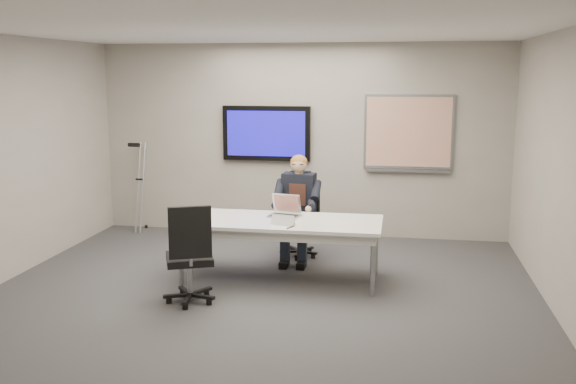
% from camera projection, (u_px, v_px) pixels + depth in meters
% --- Properties ---
extents(floor, '(6.00, 6.00, 0.02)m').
position_uv_depth(floor, '(256.00, 302.00, 6.73)').
color(floor, '#3A3A3D').
rests_on(floor, ground).
extents(ceiling, '(6.00, 6.00, 0.02)m').
position_uv_depth(ceiling, '(254.00, 28.00, 6.22)').
color(ceiling, white).
rests_on(ceiling, wall_back).
extents(wall_back, '(6.00, 0.02, 2.80)m').
position_uv_depth(wall_back, '(301.00, 140.00, 9.38)').
color(wall_back, '#9A958B').
rests_on(wall_back, ground).
extents(wall_front, '(6.00, 0.02, 2.80)m').
position_uv_depth(wall_front, '(135.00, 248.00, 3.57)').
color(wall_front, '#9A958B').
rests_on(wall_front, ground).
extents(wall_right, '(0.02, 6.00, 2.80)m').
position_uv_depth(wall_right, '(569.00, 178.00, 5.96)').
color(wall_right, '#9A958B').
rests_on(wall_right, ground).
extents(conference_table, '(2.30, 0.96, 0.71)m').
position_uv_depth(conference_table, '(281.00, 227.00, 7.36)').
color(conference_table, white).
rests_on(conference_table, ground).
extents(tv_display, '(1.30, 0.09, 0.80)m').
position_uv_depth(tv_display, '(266.00, 133.00, 9.40)').
color(tv_display, black).
rests_on(tv_display, wall_back).
extents(whiteboard, '(1.25, 0.08, 1.10)m').
position_uv_depth(whiteboard, '(408.00, 133.00, 9.06)').
color(whiteboard, gray).
rests_on(whiteboard, wall_back).
extents(office_chair_far, '(0.58, 0.58, 0.96)m').
position_uv_depth(office_chair_far, '(301.00, 233.00, 8.41)').
color(office_chair_far, black).
rests_on(office_chair_far, ground).
extents(office_chair_near, '(0.66, 0.66, 1.07)m').
position_uv_depth(office_chair_near, '(190.00, 273.00, 6.63)').
color(office_chair_near, black).
rests_on(office_chair_near, ground).
extents(seated_person, '(0.44, 0.75, 1.35)m').
position_uv_depth(seated_person, '(297.00, 219.00, 8.13)').
color(seated_person, '#212837').
rests_on(seated_person, office_chair_far).
extents(crutch, '(0.29, 0.75, 1.45)m').
position_uv_depth(crutch, '(140.00, 186.00, 9.68)').
color(crutch, '#A6A9AE').
rests_on(crutch, ground).
extents(laptop, '(0.39, 0.39, 0.25)m').
position_uv_depth(laptop, '(285.00, 211.00, 7.55)').
color(laptop, '#A6A5A8').
rests_on(laptop, conference_table).
extents(name_tent, '(0.28, 0.14, 0.11)m').
position_uv_depth(name_tent, '(283.00, 220.00, 7.11)').
color(name_tent, silver).
rests_on(name_tent, conference_table).
extents(pen, '(0.07, 0.14, 0.01)m').
position_uv_depth(pen, '(291.00, 227.00, 6.97)').
color(pen, black).
rests_on(pen, conference_table).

